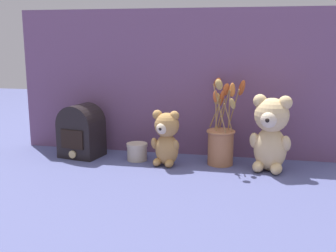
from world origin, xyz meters
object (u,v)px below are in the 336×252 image
at_px(teddy_bear_large, 271,132).
at_px(decorative_tin_tall, 137,152).
at_px(flower_vase, 221,138).
at_px(vintage_radio, 81,131).
at_px(teddy_bear_medium, 165,137).

distance_m(teddy_bear_large, decorative_tin_tall, 0.50).
xyz_separation_m(flower_vase, decorative_tin_tall, (-0.32, -0.02, -0.06)).
relative_size(teddy_bear_large, vintage_radio, 1.30).
xyz_separation_m(teddy_bear_large, flower_vase, (-0.17, 0.04, -0.04)).
bearing_deg(teddy_bear_large, vintage_radio, 177.00).
bearing_deg(decorative_tin_tall, teddy_bear_medium, -17.85).
distance_m(flower_vase, decorative_tin_tall, 0.32).
bearing_deg(teddy_bear_medium, flower_vase, 15.17).
relative_size(flower_vase, decorative_tin_tall, 4.04).
relative_size(teddy_bear_large, teddy_bear_medium, 1.32).
relative_size(teddy_bear_medium, vintage_radio, 0.98).
height_order(vintage_radio, decorative_tin_tall, vintage_radio).
bearing_deg(decorative_tin_tall, vintage_radio, 177.91).
bearing_deg(flower_vase, decorative_tin_tall, -177.25).
height_order(flower_vase, vintage_radio, flower_vase).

